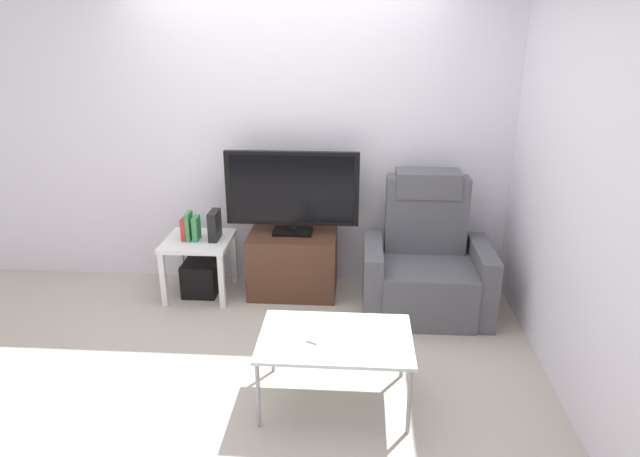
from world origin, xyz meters
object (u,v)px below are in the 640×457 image
at_px(television, 292,191).
at_px(side_table, 199,248).
at_px(subwoofer_box, 201,278).
at_px(game_console, 215,225).
at_px(tv_stand, 293,263).
at_px(book_middle, 189,226).
at_px(book_leftmost, 184,229).
at_px(recliner_armchair, 426,265).
at_px(coffee_table, 335,341).
at_px(cell_phone, 318,337).
at_px(book_rightmost, 196,228).

relative_size(television, side_table, 2.01).
relative_size(subwoofer_box, game_console, 1.18).
xyz_separation_m(tv_stand, game_console, (-0.63, -0.07, 0.35)).
relative_size(side_table, book_middle, 2.28).
height_order(book_leftmost, game_console, game_console).
height_order(subwoofer_box, book_leftmost, book_leftmost).
bearing_deg(game_console, book_leftmost, -173.02).
bearing_deg(book_middle, recliner_armchair, -3.36).
xyz_separation_m(coffee_table, cell_phone, (-0.10, -0.01, 0.03)).
bearing_deg(subwoofer_box, side_table, -45.00).
bearing_deg(book_leftmost, cell_phone, -48.98).
distance_m(tv_stand, television, 0.63).
bearing_deg(television, book_middle, -171.76).
xyz_separation_m(subwoofer_box, book_leftmost, (-0.10, -0.02, 0.45)).
distance_m(side_table, book_middle, 0.21).
height_order(subwoofer_box, game_console, game_console).
xyz_separation_m(book_leftmost, game_console, (0.24, 0.03, 0.03)).
xyz_separation_m(recliner_armchair, book_leftmost, (-1.96, 0.11, 0.21)).
relative_size(tv_stand, side_table, 1.34).
relative_size(recliner_armchair, coffee_table, 1.20).
bearing_deg(book_rightmost, cell_phone, -51.43).
relative_size(book_middle, cell_phone, 1.58).
distance_m(recliner_armchair, side_table, 1.86).
xyz_separation_m(recliner_armchair, book_rightmost, (-1.86, 0.11, 0.22)).
bearing_deg(subwoofer_box, tv_stand, 6.02).
distance_m(tv_stand, game_console, 0.73).
relative_size(game_console, coffee_table, 0.27).
relative_size(television, book_rightmost, 5.40).
relative_size(recliner_armchair, book_leftmost, 5.89).
bearing_deg(television, book_rightmost, -171.15).
bearing_deg(cell_phone, recliner_armchair, 84.55).
distance_m(book_leftmost, book_middle, 0.05).
xyz_separation_m(tv_stand, recliner_armchair, (1.08, -0.21, 0.11)).
relative_size(tv_stand, coffee_table, 0.81).
xyz_separation_m(tv_stand, coffee_table, (0.42, -1.46, 0.15)).
distance_m(coffee_table, cell_phone, 0.11).
bearing_deg(subwoofer_box, book_rightmost, -91.39).
xyz_separation_m(book_rightmost, game_console, (0.15, 0.03, 0.02)).
relative_size(book_rightmost, cell_phone, 1.34).
height_order(television, side_table, television).
xyz_separation_m(subwoofer_box, coffee_table, (1.20, -1.37, 0.27)).
height_order(tv_stand, recliner_armchair, recliner_armchair).
bearing_deg(game_console, book_middle, -171.62).
xyz_separation_m(book_middle, coffee_table, (1.25, -1.35, -0.20)).
height_order(television, subwoofer_box, television).
xyz_separation_m(tv_stand, book_leftmost, (-0.88, -0.10, 0.32)).
relative_size(subwoofer_box, cell_phone, 1.88).
xyz_separation_m(tv_stand, cell_phone, (0.31, -1.47, 0.18)).
distance_m(book_middle, coffee_table, 1.86).
xyz_separation_m(recliner_armchair, game_console, (-1.71, 0.14, 0.24)).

